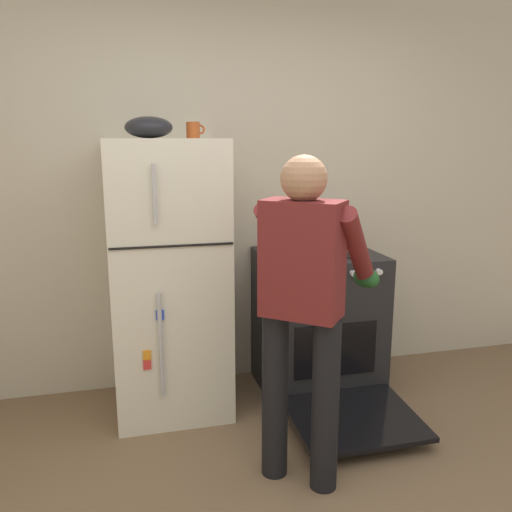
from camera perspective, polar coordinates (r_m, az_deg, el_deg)
The scene contains 8 objects.
kitchen_wall_back at distance 3.63m, azimuth -3.07°, elevation 7.47°, with size 6.00×0.10×2.70m, color beige.
refrigerator at distance 3.28m, azimuth -9.40°, elevation -2.37°, with size 0.68×0.72×1.67m.
stove_range at distance 3.59m, azimuth 6.71°, elevation -7.25°, with size 0.76×1.24×0.95m.
person_cook at distance 2.50m, azimuth 5.24°, elevation -4.04°, with size 0.68×0.72×1.60m.
red_pot at distance 3.36m, azimuth 4.59°, elevation 1.28°, with size 0.34×0.24×0.14m.
coffee_mug at distance 3.24m, azimuth -6.74°, elevation 13.30°, with size 0.11×0.08×0.10m.
pepper_mill at distance 3.75m, azimuth 10.04°, elevation 2.70°, with size 0.05×0.05×0.19m, color brown.
mixing_bowl at distance 3.17m, azimuth -11.47°, elevation 13.40°, with size 0.27×0.27×0.12m, color black.
Camera 1 is at (-0.71, -1.59, 1.67)m, focal length 37.21 mm.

